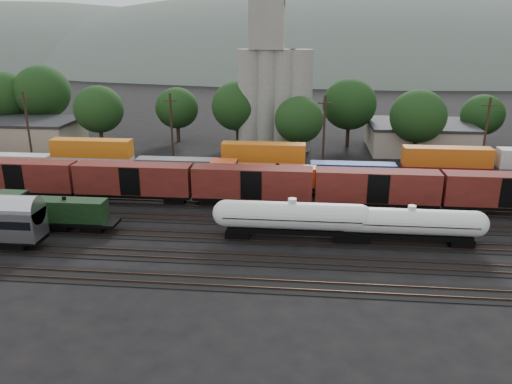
# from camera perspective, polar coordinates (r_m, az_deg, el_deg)

# --- Properties ---
(ground) EXTENTS (600.00, 600.00, 0.00)m
(ground) POSITION_cam_1_polar(r_m,az_deg,el_deg) (59.47, -3.48, -3.25)
(ground) COLOR black
(tracks) EXTENTS (180.00, 33.20, 0.20)m
(tracks) POSITION_cam_1_polar(r_m,az_deg,el_deg) (59.45, -3.48, -3.21)
(tracks) COLOR black
(tracks) RESTS_ON ground
(green_locomotive) EXTENTS (15.28, 2.70, 4.05)m
(green_locomotive) POSITION_cam_1_polar(r_m,az_deg,el_deg) (60.57, -23.18, -2.02)
(green_locomotive) COLOR black
(green_locomotive) RESTS_ON ground
(tank_car_a) EXTENTS (17.06, 3.05, 4.47)m
(tank_car_a) POSITION_cam_1_polar(r_m,az_deg,el_deg) (53.17, 4.12, -2.90)
(tank_car_a) COLOR white
(tank_car_a) RESTS_ON ground
(tank_car_b) EXTENTS (15.76, 2.82, 4.13)m
(tank_car_b) POSITION_cam_1_polar(r_m,az_deg,el_deg) (54.42, 17.23, -3.43)
(tank_car_b) COLOR white
(tank_car_b) RESTS_ON ground
(orange_locomotive) EXTENTS (17.33, 2.89, 4.33)m
(orange_locomotive) POSITION_cam_1_polar(r_m,az_deg,el_deg) (67.70, -0.04, 1.76)
(orange_locomotive) COLOR black
(orange_locomotive) RESTS_ON ground
(boxcar_string) EXTENTS (153.60, 2.90, 4.20)m
(boxcar_string) POSITION_cam_1_polar(r_m,az_deg,el_deg) (63.99, -7.30, 1.19)
(boxcar_string) COLOR black
(boxcar_string) RESTS_ON ground
(container_wall) EXTENTS (160.00, 2.60, 5.80)m
(container_wall) POSITION_cam_1_polar(r_m,az_deg,el_deg) (73.03, -3.57, 3.15)
(container_wall) COLOR black
(container_wall) RESTS_ON ground
(grain_silo) EXTENTS (13.40, 5.00, 29.00)m
(grain_silo) POSITION_cam_1_polar(r_m,az_deg,el_deg) (91.30, 2.04, 11.78)
(grain_silo) COLOR gray
(grain_silo) RESTS_ON ground
(industrial_sheds) EXTENTS (119.38, 17.26, 5.10)m
(industrial_sheds) POSITION_cam_1_polar(r_m,az_deg,el_deg) (91.86, 4.04, 6.28)
(industrial_sheds) COLOR #9E937F
(industrial_sheds) RESTS_ON ground
(tree_band) EXTENTS (165.41, 23.16, 14.38)m
(tree_band) POSITION_cam_1_polar(r_m,az_deg,el_deg) (93.07, -1.35, 9.63)
(tree_band) COLOR black
(tree_band) RESTS_ON ground
(utility_poles) EXTENTS (122.20, 0.36, 12.00)m
(utility_poles) POSITION_cam_1_polar(r_m,az_deg,el_deg) (78.62, -1.07, 6.95)
(utility_poles) COLOR black
(utility_poles) RESTS_ON ground
(distant_hills) EXTENTS (860.00, 286.00, 130.00)m
(distant_hills) POSITION_cam_1_polar(r_m,az_deg,el_deg) (317.70, 8.40, 10.71)
(distant_hills) COLOR #59665B
(distant_hills) RESTS_ON ground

